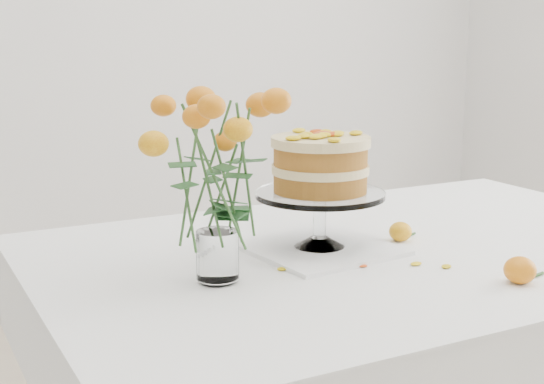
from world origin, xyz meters
The scene contains 10 objects.
table centered at (0.00, 0.00, 0.67)m, with size 1.43×0.93×0.76m.
napkin centered at (-0.13, 0.03, 0.76)m, with size 0.27×0.27×0.01m, color white.
cake_stand centered at (-0.13, 0.03, 0.92)m, with size 0.26×0.26×0.23m.
rose_vase centered at (-0.40, -0.06, 0.98)m, with size 0.27×0.27×0.38m.
loose_rose_near centered at (0.06, 0.01, 0.78)m, with size 0.08×0.05×0.04m.
loose_rose_far centered at (0.08, -0.31, 0.78)m, with size 0.10×0.06×0.05m.
stray_petal_a centered at (-0.12, -0.10, 0.76)m, with size 0.03×0.02×0.00m, color yellow.
stray_petal_b centered at (-0.02, -0.14, 0.76)m, with size 0.03×0.02×0.00m, color yellow.
stray_petal_c centered at (0.02, -0.18, 0.76)m, with size 0.03×0.02×0.00m, color yellow.
stray_petal_d centered at (-0.26, -0.05, 0.76)m, with size 0.03×0.02×0.00m, color yellow.
Camera 1 is at (-0.91, -1.24, 1.19)m, focal length 50.00 mm.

